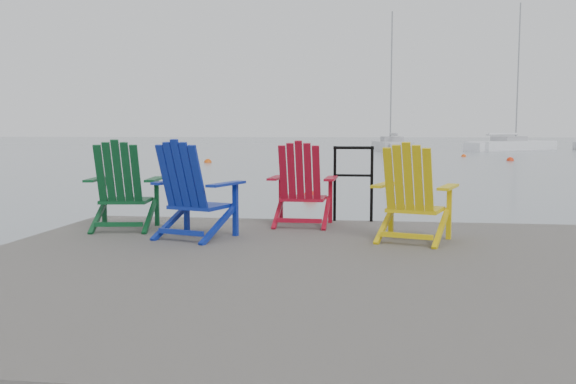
# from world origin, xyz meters

# --- Properties ---
(ground) EXTENTS (400.00, 400.00, 0.00)m
(ground) POSITION_xyz_m (0.00, 0.00, 0.00)
(ground) COLOR slate
(ground) RESTS_ON ground
(dock) EXTENTS (6.00, 5.00, 1.40)m
(dock) POSITION_xyz_m (0.00, 0.00, 0.35)
(dock) COLOR #2A2926
(dock) RESTS_ON ground
(handrail) EXTENTS (0.48, 0.04, 0.90)m
(handrail) POSITION_xyz_m (0.25, 2.45, 1.04)
(handrail) COLOR black
(handrail) RESTS_ON dock
(chair_green) EXTENTS (0.84, 0.78, 0.95)m
(chair_green) POSITION_xyz_m (-2.21, 1.44, 0.98)
(chair_green) COLOR #0B3F1E
(chair_green) RESTS_ON dock
(chair_blue) EXTENTS (0.91, 0.87, 0.96)m
(chair_blue) POSITION_xyz_m (-1.30, 1.02, 0.99)
(chair_blue) COLOR navy
(chair_blue) RESTS_ON dock
(chair_red) EXTENTS (0.76, 0.71, 0.94)m
(chair_red) POSITION_xyz_m (-0.31, 1.98, 0.97)
(chair_red) COLOR maroon
(chair_red) RESTS_ON dock
(chair_yellow) EXTENTS (0.88, 0.84, 0.94)m
(chair_yellow) POSITION_xyz_m (0.86, 1.12, 0.97)
(chair_yellow) COLOR gold
(chair_yellow) RESTS_ON dock
(sailboat_near) EXTENTS (3.31, 8.97, 12.05)m
(sailboat_near) POSITION_xyz_m (2.17, 48.00, 0.36)
(sailboat_near) COLOR #BDBDC1
(sailboat_near) RESTS_ON ground
(sailboat_mid) EXTENTS (8.95, 8.37, 13.27)m
(sailboat_mid) POSITION_xyz_m (13.00, 52.11, 0.35)
(sailboat_mid) COLOR white
(sailboat_mid) RESTS_ON ground
(buoy_a) EXTENTS (0.39, 0.39, 0.39)m
(buoy_a) POSITION_xyz_m (-0.95, 9.48, 0.00)
(buoy_a) COLOR red
(buoy_a) RESTS_ON ground
(buoy_b) EXTENTS (0.40, 0.40, 0.40)m
(buoy_b) POSITION_xyz_m (-7.94, 25.96, 0.00)
(buoy_b) COLOR #D54E0C
(buoy_b) RESTS_ON ground
(buoy_c) EXTENTS (0.41, 0.41, 0.41)m
(buoy_c) POSITION_xyz_m (8.16, 30.37, 0.00)
(buoy_c) COLOR red
(buoy_c) RESTS_ON ground
(buoy_d) EXTENTS (0.32, 0.32, 0.32)m
(buoy_d) POSITION_xyz_m (6.46, 35.97, 0.00)
(buoy_d) COLOR #F8500E
(buoy_d) RESTS_ON ground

